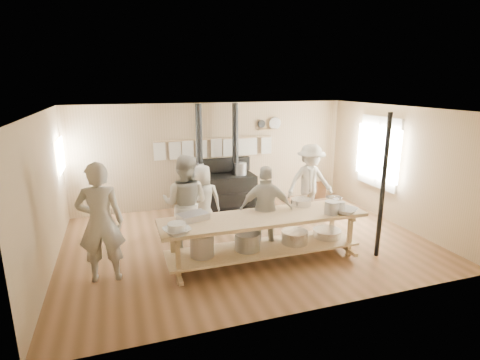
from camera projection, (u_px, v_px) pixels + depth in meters
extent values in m
plane|color=brown|center=(247.00, 241.00, 7.48)|extent=(7.00, 7.00, 0.00)
plane|color=tan|center=(214.00, 155.00, 9.45)|extent=(7.00, 0.00, 7.00)
plane|color=tan|center=(310.00, 224.00, 4.86)|extent=(7.00, 0.00, 7.00)
plane|color=tan|center=(44.00, 195.00, 6.09)|extent=(0.00, 5.00, 5.00)
plane|color=tan|center=(397.00, 166.00, 8.21)|extent=(0.00, 5.00, 5.00)
plane|color=tan|center=(247.00, 109.00, 6.82)|extent=(7.00, 7.00, 0.00)
cube|color=beige|center=(379.00, 152.00, 8.71)|extent=(0.06, 1.35, 1.65)
plane|color=white|center=(377.00, 152.00, 8.69)|extent=(0.00, 1.50, 1.50)
cube|color=beige|center=(377.00, 152.00, 8.69)|extent=(0.02, 0.03, 1.50)
plane|color=white|center=(61.00, 155.00, 7.87)|extent=(0.00, 0.90, 0.90)
cube|color=black|center=(219.00, 192.00, 9.30)|extent=(1.80, 0.70, 0.85)
cube|color=black|center=(219.00, 207.00, 9.40)|extent=(1.90, 0.75, 0.10)
cube|color=black|center=(215.00, 165.00, 9.42)|extent=(1.80, 0.12, 0.35)
cylinder|color=black|center=(199.00, 141.00, 8.88)|extent=(0.15, 0.15, 1.75)
cylinder|color=black|center=(235.00, 139.00, 9.16)|extent=(0.15, 0.15, 1.75)
cylinder|color=#B2B2B7|center=(196.00, 171.00, 8.99)|extent=(0.36, 0.36, 0.34)
cylinder|color=gray|center=(240.00, 169.00, 9.28)|extent=(0.30, 0.30, 0.30)
cylinder|color=#A1855C|center=(215.00, 139.00, 9.25)|extent=(3.00, 0.04, 0.04)
cube|color=silver|center=(160.00, 151.00, 8.90)|extent=(0.28, 0.01, 0.46)
cube|color=silver|center=(174.00, 150.00, 9.00)|extent=(0.28, 0.01, 0.46)
cube|color=silver|center=(188.00, 149.00, 9.10)|extent=(0.28, 0.01, 0.46)
cube|color=silver|center=(202.00, 149.00, 9.20)|extent=(0.28, 0.01, 0.46)
cube|color=silver|center=(215.00, 148.00, 9.31)|extent=(0.28, 0.01, 0.46)
cube|color=silver|center=(228.00, 147.00, 9.41)|extent=(0.28, 0.01, 0.46)
cube|color=silver|center=(241.00, 146.00, 9.51)|extent=(0.28, 0.01, 0.46)
cube|color=silver|center=(253.00, 146.00, 9.61)|extent=(0.28, 0.01, 0.46)
cube|color=silver|center=(265.00, 145.00, 9.72)|extent=(0.28, 0.01, 0.46)
cube|color=#A1855C|center=(267.00, 130.00, 9.65)|extent=(0.50, 0.14, 0.03)
cylinder|color=black|center=(262.00, 124.00, 9.58)|extent=(0.20, 0.04, 0.20)
cylinder|color=silver|center=(275.00, 123.00, 9.70)|extent=(0.32, 0.03, 0.32)
cube|color=#A1855C|center=(264.00, 217.00, 6.45)|extent=(3.60, 0.90, 0.06)
cube|color=#A1855C|center=(263.00, 248.00, 6.59)|extent=(3.40, 0.80, 0.04)
cube|color=#A1855C|center=(263.00, 251.00, 6.60)|extent=(3.30, 0.06, 0.06)
cube|color=#A1855C|center=(178.00, 259.00, 5.80)|extent=(0.07, 0.07, 0.85)
cube|color=#A1855C|center=(172.00, 243.00, 6.35)|extent=(0.07, 0.07, 0.85)
cube|color=#A1855C|center=(350.00, 234.00, 6.74)|extent=(0.07, 0.07, 0.85)
cube|color=#A1855C|center=(332.00, 223.00, 7.29)|extent=(0.07, 0.07, 0.85)
cylinder|color=#B2B2B7|center=(202.00, 245.00, 6.20)|extent=(0.40, 0.40, 0.38)
cylinder|color=gray|center=(247.00, 241.00, 6.46)|extent=(0.44, 0.44, 0.30)
cylinder|color=silver|center=(294.00, 237.00, 6.74)|extent=(0.48, 0.48, 0.22)
cylinder|color=silver|center=(328.00, 234.00, 6.96)|extent=(0.52, 0.52, 0.14)
cylinder|color=black|center=(383.00, 187.00, 6.53)|extent=(0.08, 0.08, 2.60)
imported|color=#BBB7A6|center=(100.00, 223.00, 5.80)|extent=(0.74, 0.51, 1.94)
imported|color=#BBB7A6|center=(186.00, 204.00, 6.88)|extent=(1.11, 1.03, 1.83)
imported|color=#BBB7A6|center=(203.00, 201.00, 7.57)|extent=(0.77, 0.54, 1.50)
imported|color=#BBB7A6|center=(266.00, 211.00, 6.76)|extent=(1.05, 0.70, 1.66)
imported|color=#BBB7A6|center=(310.00, 182.00, 8.53)|extent=(1.13, 0.66, 1.75)
cube|color=brown|center=(320.00, 209.00, 8.71)|extent=(0.43, 0.43, 0.42)
cube|color=brown|center=(318.00, 191.00, 8.78)|extent=(0.39, 0.08, 0.47)
imported|color=white|center=(177.00, 231.00, 5.65)|extent=(0.50, 0.50, 0.10)
imported|color=silver|center=(264.00, 207.00, 6.77)|extent=(0.41, 0.41, 0.09)
imported|color=white|center=(345.00, 211.00, 6.55)|extent=(0.56, 0.56, 0.10)
imported|color=silver|center=(334.00, 200.00, 7.16)|extent=(0.40, 0.40, 0.10)
cube|color=#B2B2B7|center=(193.00, 216.00, 6.26)|extent=(0.55, 0.45, 0.11)
cylinder|color=silver|center=(301.00, 202.00, 6.99)|extent=(0.46, 0.46, 0.12)
cylinder|color=gray|center=(332.00, 208.00, 6.51)|extent=(0.27, 0.27, 0.23)
cylinder|color=white|center=(177.00, 229.00, 5.64)|extent=(0.36, 0.36, 0.17)
cylinder|color=white|center=(341.00, 207.00, 6.60)|extent=(0.16, 0.16, 0.19)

